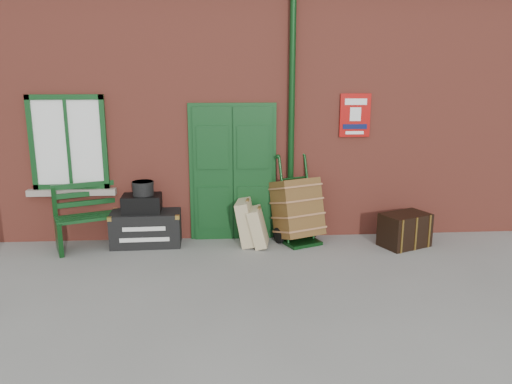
{
  "coord_description": "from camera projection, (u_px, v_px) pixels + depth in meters",
  "views": [
    {
      "loc": [
        -0.48,
        -6.58,
        2.71
      ],
      "look_at": [
        0.02,
        0.6,
        1.0
      ],
      "focal_mm": 35.0,
      "sensor_mm": 36.0,
      "label": 1
    }
  ],
  "objects": [
    {
      "name": "station_building",
      "position": [
        245.0,
        102.0,
        9.94
      ],
      "size": [
        10.3,
        4.3,
        4.36
      ],
      "color": "#9B4132",
      "rests_on": "ground"
    },
    {
      "name": "bench",
      "position": [
        111.0,
        212.0,
        8.06
      ],
      "size": [
        1.79,
        1.15,
        1.06
      ],
      "rotation": [
        0.0,
        0.0,
        0.39
      ],
      "color": "#0F3A17",
      "rests_on": "ground"
    },
    {
      "name": "porter_trolley",
      "position": [
        297.0,
        209.0,
        8.16
      ],
      "size": [
        0.91,
        0.94,
        1.41
      ],
      "rotation": [
        0.0,
        0.0,
        0.4
      ],
      "color": "black",
      "rests_on": "ground"
    },
    {
      "name": "strongbox",
      "position": [
        142.0,
        203.0,
        7.98
      ],
      "size": [
        0.62,
        0.46,
        0.28
      ],
      "primitive_type": "cube",
      "rotation": [
        0.0,
        0.0,
        0.03
      ],
      "color": "black",
      "rests_on": "houdini_trunk"
    },
    {
      "name": "ground",
      "position": [
        257.0,
        271.0,
        7.05
      ],
      "size": [
        80.0,
        80.0,
        0.0
      ],
      "primitive_type": "plane",
      "color": "gray",
      "rests_on": "ground"
    },
    {
      "name": "suitcase_front",
      "position": [
        258.0,
        227.0,
        7.98
      ],
      "size": [
        0.4,
        0.51,
        0.64
      ],
      "primitive_type": "cube",
      "rotation": [
        0.0,
        -0.25,
        -0.18
      ],
      "color": "tan",
      "rests_on": "ground"
    },
    {
      "name": "suitcase_back",
      "position": [
        246.0,
        222.0,
        8.05
      ],
      "size": [
        0.41,
        0.56,
        0.74
      ],
      "primitive_type": "cube",
      "rotation": [
        0.0,
        -0.18,
        -0.18
      ],
      "color": "tan",
      "rests_on": "ground"
    },
    {
      "name": "hatbox",
      "position": [
        143.0,
        188.0,
        7.93
      ],
      "size": [
        0.34,
        0.34,
        0.22
      ],
      "primitive_type": "cylinder",
      "rotation": [
        0.0,
        0.0,
        0.03
      ],
      "color": "black",
      "rests_on": "strongbox"
    },
    {
      "name": "dark_trunk",
      "position": [
        405.0,
        230.0,
        8.0
      ],
      "size": [
        0.88,
        0.74,
        0.54
      ],
      "primitive_type": "cube",
      "rotation": [
        0.0,
        0.0,
        0.41
      ],
      "color": "black",
      "rests_on": "ground"
    },
    {
      "name": "houdini_trunk",
      "position": [
        146.0,
        228.0,
        8.08
      ],
      "size": [
        1.12,
        0.64,
        0.55
      ],
      "primitive_type": "cube",
      "rotation": [
        0.0,
        0.0,
        0.03
      ],
      "color": "black",
      "rests_on": "ground"
    }
  ]
}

